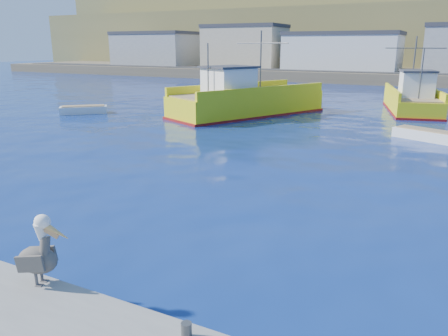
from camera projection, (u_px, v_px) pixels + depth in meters
name	position (u px, v px, depth m)	size (l,w,h in m)	color
ground	(160.00, 252.00, 12.27)	(260.00, 260.00, 0.00)	#071359
dock_bollards	(87.00, 296.00, 8.92)	(36.20, 0.20, 0.30)	#4C4C4C
far_shore	(426.00, 30.00, 103.34)	(200.00, 81.00, 24.00)	brown
trawler_yellow_a	(245.00, 101.00, 36.01)	(9.98, 14.28, 6.82)	yellow
trawler_yellow_b	(412.00, 100.00, 37.71)	(5.88, 11.02, 6.41)	yellow
skiff_left	(84.00, 110.00, 36.87)	(3.71, 3.53, 0.83)	silver
skiff_mid	(425.00, 136.00, 26.73)	(3.88, 2.64, 0.80)	silver
pelican	(39.00, 254.00, 9.51)	(1.33, 0.77, 1.65)	#595451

